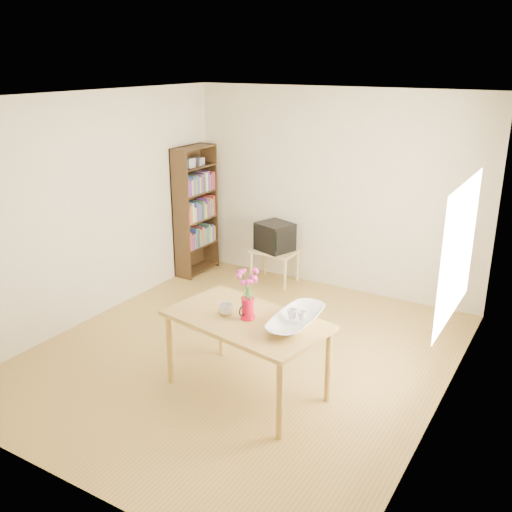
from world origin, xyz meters
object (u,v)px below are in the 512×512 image
Objects in this scene: bowl at (297,299)px; television at (275,236)px; table at (246,326)px; pitcher at (248,309)px; mug at (226,309)px.

bowl reaches higher than television.
pitcher is at bearing 30.12° from table.
mug is (-0.21, -0.03, -0.04)m from pitcher.
television reaches higher than table.
pitcher reaches higher than mug.
bowl is at bearing 25.85° from table.
television is at bearing 122.52° from bowl.
television is (-1.11, 2.54, -0.02)m from table.
bowl is (0.42, 0.12, 0.15)m from pitcher.
pitcher is at bearing -47.83° from television.
bowl is at bearing 22.24° from pitcher.
pitcher is 0.46m from bowl.
table is 7.46× the size of pitcher.
mug is 0.67m from bowl.
mug is (-0.20, -0.03, 0.13)m from table.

